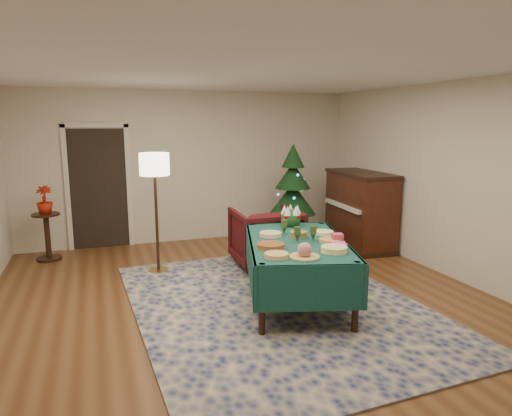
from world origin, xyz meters
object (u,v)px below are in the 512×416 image
object	(u,v)px
potted_plant	(45,206)
christmas_tree	(292,201)
buffet_table	(296,253)
armchair	(266,234)
floor_lamp	(155,172)
side_table	(48,237)
gift_box	(337,238)
piano	(360,210)

from	to	relation	value
potted_plant	christmas_tree	world-z (taller)	christmas_tree
buffet_table	armchair	distance (m)	1.47
floor_lamp	side_table	size ratio (longest dim) A/B	2.31
christmas_tree	buffet_table	bearing A→B (deg)	-112.71
buffet_table	side_table	distance (m)	4.14
buffet_table	gift_box	bearing A→B (deg)	-30.30
gift_box	armchair	distance (m)	1.74
gift_box	christmas_tree	bearing A→B (deg)	77.54
christmas_tree	armchair	bearing A→B (deg)	-132.88
floor_lamp	side_table	world-z (taller)	floor_lamp
buffet_table	piano	world-z (taller)	piano
christmas_tree	piano	distance (m)	1.18
christmas_tree	piano	world-z (taller)	christmas_tree
potted_plant	buffet_table	bearing A→B (deg)	-43.75
side_table	potted_plant	xyz separation A→B (m)	(-0.00, 0.00, 0.51)
buffet_table	piano	bearing A→B (deg)	43.06
floor_lamp	potted_plant	world-z (taller)	floor_lamp
buffet_table	armchair	size ratio (longest dim) A/B	2.27
christmas_tree	floor_lamp	bearing A→B (deg)	-165.22
floor_lamp	piano	size ratio (longest dim) A/B	1.11
buffet_table	floor_lamp	xyz separation A→B (m)	(-1.43, 1.71, 0.85)
armchair	floor_lamp	xyz separation A→B (m)	(-1.58, 0.25, 0.98)
gift_box	potted_plant	xyz separation A→B (m)	(-3.40, 3.10, 0.05)
side_table	christmas_tree	xyz separation A→B (m)	(3.97, -0.52, 0.44)
side_table	buffet_table	bearing A→B (deg)	-43.75
floor_lamp	side_table	xyz separation A→B (m)	(-1.56, 1.15, -1.10)
potted_plant	piano	distance (m)	5.16
armchair	christmas_tree	xyz separation A→B (m)	(0.82, 0.89, 0.32)
buffet_table	potted_plant	bearing A→B (deg)	136.25
piano	buffet_table	bearing A→B (deg)	-136.94
buffet_table	piano	distance (m)	2.85
buffet_table	potted_plant	distance (m)	4.14
piano	potted_plant	bearing A→B (deg)	169.79
christmas_tree	gift_box	bearing A→B (deg)	-102.46
buffet_table	potted_plant	size ratio (longest dim) A/B	5.09
floor_lamp	christmas_tree	bearing A→B (deg)	14.78
gift_box	piano	bearing A→B (deg)	52.56
potted_plant	piano	bearing A→B (deg)	-10.21
potted_plant	piano	xyz separation A→B (m)	(5.07, -0.91, -0.23)
gift_box	buffet_table	bearing A→B (deg)	149.70
floor_lamp	christmas_tree	size ratio (longest dim) A/B	0.96
gift_box	potted_plant	size ratio (longest dim) A/B	0.28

